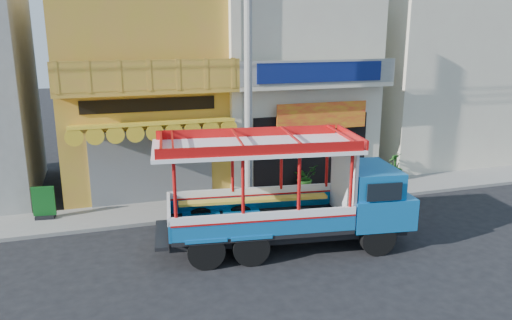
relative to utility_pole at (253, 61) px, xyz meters
The scene contains 12 objects.
ground 6.08m from the utility_pole, 75.53° to the right, with size 90.00×90.00×0.00m, color black.
sidewalk 5.09m from the utility_pole, 39.41° to the left, with size 30.00×2.00×0.12m, color slate.
shophouse_left 5.70m from the utility_pole, 124.03° to the left, with size 6.00×7.50×8.24m.
shophouse_right 5.54m from the utility_pole, 58.56° to the left, with size 6.00×6.75×8.24m.
party_pilaster 1.87m from the utility_pole, 95.46° to the left, with size 0.35×0.30×8.00m, color beige.
filler_building_right 10.98m from the utility_pole, 25.50° to the left, with size 6.00×6.00×7.60m, color beige.
utility_pole is the anchor object (origin of this frame).
songthaew_truck 4.71m from the utility_pole, 81.00° to the right, with size 7.27×3.18×3.28m.
green_sign 8.10m from the utility_pole, behind, with size 0.70×0.39×1.07m.
potted_plant_a 5.21m from the utility_pole, 27.08° to the left, with size 0.88×0.77×0.98m, color #205518.
potted_plant_b 5.81m from the utility_pole, 10.10° to the left, with size 0.61×0.49×1.11m, color #205518.
potted_plant_c 7.90m from the utility_pole, 12.28° to the left, with size 0.62×0.62×1.11m, color #205518.
Camera 1 is at (-5.64, -12.07, 6.01)m, focal length 35.00 mm.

